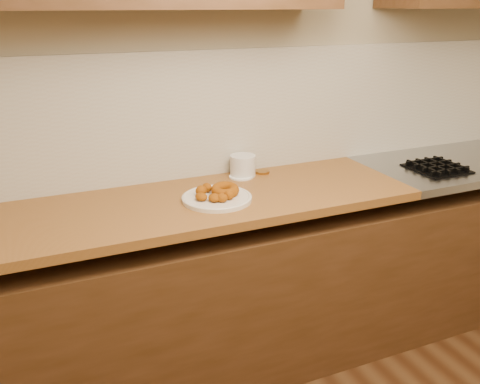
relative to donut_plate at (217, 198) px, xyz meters
name	(u,v)px	position (x,y,z in m)	size (l,w,h in m)	color
wall_back	(265,79)	(0.39, 0.36, 0.44)	(4.00, 0.02, 2.70)	tan
base_cabinet	(288,281)	(0.39, 0.05, -0.52)	(3.60, 0.60, 0.77)	#4E2E1A
butcher_block	(156,209)	(-0.26, 0.05, -0.03)	(2.30, 0.62, 0.04)	#925A30
stovetop	(475,161)	(1.54, 0.05, -0.03)	(1.30, 0.62, 0.04)	#9EA0A5
backsplash	(265,110)	(0.39, 0.35, 0.29)	(3.60, 0.02, 0.60)	#BCB8A9
donut_plate	(217,198)	(0.00, 0.00, 0.00)	(0.30, 0.30, 0.02)	silver
ring_donut	(225,190)	(0.04, 0.01, 0.03)	(0.12, 0.12, 0.04)	#984700
fried_dough_chunks	(211,194)	(-0.03, -0.01, 0.03)	(0.17, 0.20, 0.05)	#984700
plastic_tub	(243,166)	(0.23, 0.26, 0.04)	(0.12, 0.12, 0.10)	silver
tub_lid	(241,177)	(0.22, 0.24, -0.01)	(0.12, 0.12, 0.01)	white
brass_jar_lid	(262,172)	(0.34, 0.26, 0.00)	(0.07, 0.07, 0.01)	#A26F2B
wooden_utensil	(206,189)	(-0.01, 0.13, 0.00)	(0.18, 0.02, 0.01)	#9F7549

